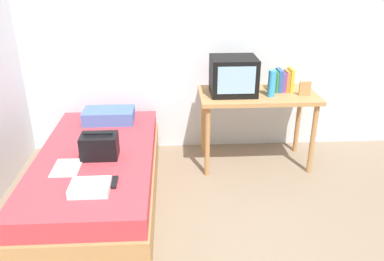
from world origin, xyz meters
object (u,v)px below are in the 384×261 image
Objects in this scene: folded_towel at (90,187)px; remote_dark at (114,182)px; picture_frame at (305,89)px; magazine at (67,168)px; tv at (233,76)px; pillow at (109,116)px; water_bottle at (272,84)px; book_row at (282,81)px; desk at (257,103)px; bed at (98,177)px; handbag at (100,146)px.

remote_dark is at bearing 31.18° from folded_towel.
picture_frame is 0.48× the size of magazine.
folded_towel is (-1.20, -1.24, -0.45)m from tv.
folded_towel reaches higher than magazine.
water_bottle is at bearing -5.74° from pillow.
water_bottle is 1.13× the size of book_row.
water_bottle is (0.10, -0.10, 0.23)m from desk.
tv is 2.82× the size of remote_dark.
magazine is at bearing -125.04° from bed.
tv is 1.77m from magazine.
pillow is at bearing 92.36° from handbag.
desk is 4.00× the size of magazine.
handbag is 0.31m from magazine.
water_bottle is at bearing -129.97° from book_row.
folded_towel is (0.01, -0.53, -0.07)m from handbag.
picture_frame is at bearing 31.27° from folded_towel.
pillow is 0.97m from magazine.
book_row reaches higher than bed.
picture_frame is at bearing -12.28° from desk.
picture_frame is at bearing 15.40° from bed.
handbag is at bearing -149.29° from tv.
desk is 1.91m from folded_towel.
desk is at bearing 22.58° from bed.
folded_towel is (0.25, -0.35, 0.03)m from magazine.
desk is (1.52, 0.63, 0.44)m from bed.
bed is 1.72× the size of desk.
pillow is at bearing 99.45° from remote_dark.
desk is at bearing 167.72° from picture_frame.
bed is 0.36m from handbag.
water_bottle is 0.51× the size of pillow.
book_row is (0.24, 0.07, 0.20)m from desk.
pillow is (-1.93, 0.15, -0.30)m from picture_frame.
magazine is (-1.94, -0.96, -0.40)m from book_row.
handbag reaches higher than pillow.
magazine is 1.86× the size of remote_dark.
desk is 1.63m from handbag.
pillow is (0.03, 0.69, 0.31)m from bed.
bed is 8.75× the size of book_row.
book_row is 0.25m from picture_frame.
water_bottle is at bearing -16.87° from tv.
bed is 6.67× the size of handbag.
magazine is 1.04× the size of folded_towel.
bed is at bearing -153.22° from tv.
desk is 2.64× the size of tv.
folded_towel is at bearing -133.89° from tv.
book_row is at bearing 21.69° from bed.
picture_frame is at bearing -4.56° from pillow.
desk is 0.27m from water_bottle.
handbag is (-1.21, -0.72, -0.38)m from tv.
folded_towel is (-1.55, -1.14, -0.39)m from water_bottle.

